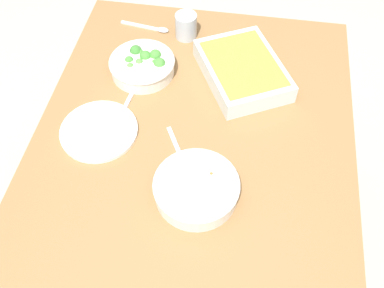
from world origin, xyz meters
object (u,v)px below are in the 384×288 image
drink_cup (186,27)px  side_plate (99,130)px  spoon_spare (152,28)px  stew_bowl (196,188)px  spoon_by_broccoli (131,96)px  broccoli_bowl (143,65)px  baking_dish (243,69)px  spoon_by_stew (181,158)px

drink_cup → side_plate: drink_cup is taller
spoon_spare → stew_bowl: bearing=21.9°
drink_cup → side_plate: (0.45, -0.18, -0.03)m
stew_bowl → spoon_by_broccoli: (-0.31, -0.25, -0.03)m
broccoli_bowl → spoon_spare: (-0.21, -0.02, -0.03)m
spoon_by_broccoli → spoon_spare: (-0.32, -0.01, 0.00)m
stew_bowl → broccoli_bowl: 0.48m
baking_dish → side_plate: 0.47m
stew_bowl → spoon_spare: stew_bowl is taller
spoon_by_stew → baking_dish: bearing=158.4°
side_plate → spoon_spare: size_ratio=1.25×
broccoli_bowl → spoon_by_broccoli: bearing=-7.2°
side_plate → spoon_by_stew: bearing=77.0°
baking_dish → spoon_by_stew: size_ratio=2.26×
drink_cup → spoon_by_stew: drink_cup is taller
broccoli_bowl → baking_dish: size_ratio=0.56×
stew_bowl → broccoli_bowl: bearing=-150.7°
broccoli_bowl → side_plate: (0.26, -0.07, -0.02)m
baking_dish → broccoli_bowl: bearing=-85.4°
broccoli_bowl → spoon_spare: size_ratio=1.17×
spoon_by_stew → broccoli_bowl: bearing=-150.5°
drink_cup → side_plate: size_ratio=0.39×
side_plate → spoon_spare: bearing=173.8°
spoon_by_stew → spoon_by_broccoli: same height
broccoli_bowl → side_plate: size_ratio=0.93×
drink_cup → spoon_spare: drink_cup is taller
baking_dish → spoon_by_stew: (0.34, -0.13, -0.03)m
broccoli_bowl → spoon_spare: broccoli_bowl is taller
side_plate → spoon_spare: side_plate is taller
broccoli_bowl → drink_cup: 0.22m
stew_bowl → baking_dish: (-0.44, 0.08, 0.00)m
broccoli_bowl → spoon_by_broccoli: 0.11m
broccoli_bowl → spoon_by_broccoli: (0.11, -0.01, -0.03)m
spoon_by_broccoli → spoon_spare: bearing=-179.1°
drink_cup → spoon_spare: 0.13m
drink_cup → spoon_by_broccoli: 0.33m
stew_bowl → drink_cup: size_ratio=2.58×
broccoli_bowl → drink_cup: bearing=151.3°
baking_dish → drink_cup: size_ratio=4.33×
stew_bowl → side_plate: size_ratio=1.00×
stew_bowl → spoon_by_broccoli: stew_bowl is taller
stew_bowl → broccoli_bowl: broccoli_bowl is taller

